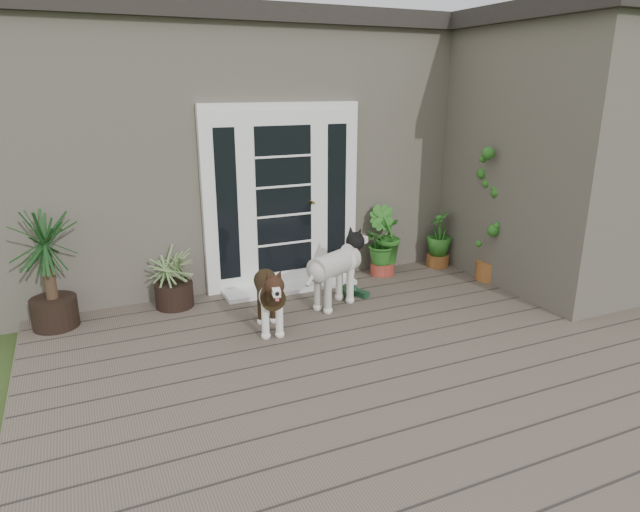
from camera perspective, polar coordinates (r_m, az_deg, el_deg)
name	(u,v)px	position (r m, az deg, el deg)	size (l,w,h in m)	color
deck	(391,363)	(5.12, 7.34, -10.87)	(6.20, 4.60, 0.12)	#6B5B4C
house_main	(247,148)	(8.47, -7.54, 10.96)	(7.40, 4.00, 3.10)	#665E54
roof_main	(242,29)	(8.46, -8.01, 22.14)	(7.60, 4.20, 0.20)	#2D2826
house_wing	(557,164)	(7.30, 23.19, 8.73)	(1.60, 2.40, 3.10)	#665E54
roof_wing	(576,15)	(7.28, 24.83, 21.63)	(1.80, 2.60, 0.20)	#2D2826
door_unit	(283,197)	(6.54, -3.86, 6.07)	(1.90, 0.14, 2.15)	white
door_step	(290,286)	(6.65, -3.08, -3.15)	(1.60, 0.40, 0.05)	white
brindle_dog	(269,300)	(5.46, -5.23, -4.58)	(0.33, 0.76, 0.64)	#322412
white_dog	(334,275)	(6.02, 1.49, -2.02)	(0.36, 0.85, 0.71)	white
spider_plant	(173,275)	(6.21, -14.92, -1.90)	(0.69, 0.69, 0.73)	#82975D
yucca	(48,270)	(6.03, -26.20, -1.27)	(0.84, 0.84, 1.22)	black
herb_a	(380,251)	(7.06, 6.23, 0.49)	(0.50, 0.50, 0.63)	#1F611B
herb_b	(384,249)	(7.08, 6.65, 0.69)	(0.44, 0.44, 0.67)	#1C4D16
herb_c	(439,244)	(7.54, 12.12, 1.22)	(0.39, 0.39, 0.61)	#1A5217
sapling	(494,214)	(7.03, 17.48, 4.16)	(0.50, 0.50, 1.68)	#285A19
clog_left	(359,292)	(6.42, 4.04, -3.75)	(0.13, 0.28, 0.08)	#163721
clog_right	(347,291)	(6.44, 2.83, -3.66)	(0.13, 0.28, 0.09)	black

